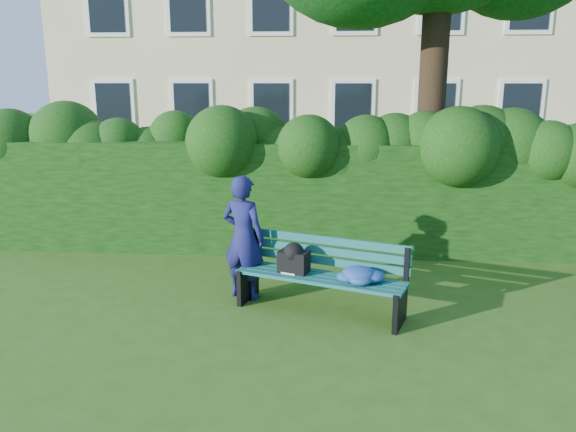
{
  "coord_description": "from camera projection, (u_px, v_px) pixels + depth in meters",
  "views": [
    {
      "loc": [
        0.56,
        -6.87,
        2.77
      ],
      "look_at": [
        0.0,
        0.6,
        0.95
      ],
      "focal_mm": 35.0,
      "sensor_mm": 36.0,
      "label": 1
    }
  ],
  "objects": [
    {
      "name": "hedge",
      "position": [
        295.0,
        196.0,
        9.27
      ],
      "size": [
        10.0,
        1.0,
        1.8
      ],
      "color": "black",
      "rests_on": "ground"
    },
    {
      "name": "park_bench",
      "position": [
        326.0,
        273.0,
        6.77
      ],
      "size": [
        2.13,
        1.22,
        0.89
      ],
      "rotation": [
        0.0,
        0.0,
        -0.34
      ],
      "color": "#0D4041",
      "rests_on": "ground"
    },
    {
      "name": "ground",
      "position": [
        285.0,
        297.0,
        7.35
      ],
      "size": [
        80.0,
        80.0,
        0.0
      ],
      "primitive_type": "plane",
      "color": "#355615",
      "rests_on": "ground"
    },
    {
      "name": "man_reading",
      "position": [
        243.0,
        237.0,
        7.18
      ],
      "size": [
        0.69,
        0.58,
        1.62
      ],
      "primitive_type": "imported",
      "rotation": [
        0.0,
        0.0,
        2.75
      ],
      "color": "#161850",
      "rests_on": "ground"
    }
  ]
}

